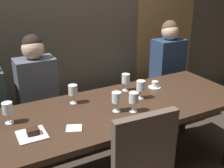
% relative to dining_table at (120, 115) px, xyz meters
% --- Properties ---
extents(arched_door, '(0.90, 0.05, 2.55)m').
position_rel_dining_table_xyz_m(arched_door, '(1.35, 1.15, 0.71)').
color(arched_door, olive).
rests_on(arched_door, ground).
extents(dining_table, '(2.20, 0.84, 0.74)m').
position_rel_dining_table_xyz_m(dining_table, '(0.00, 0.00, 0.00)').
color(dining_table, '#342217').
rests_on(dining_table, ground).
extents(banquette_bench, '(2.50, 0.44, 0.45)m').
position_rel_dining_table_xyz_m(banquette_bench, '(0.00, 0.70, -0.42)').
color(banquette_bench, '#40352A').
rests_on(banquette_bench, ground).
extents(diner_bearded, '(0.36, 0.24, 0.81)m').
position_rel_dining_table_xyz_m(diner_bearded, '(-0.53, 0.67, 0.18)').
color(diner_bearded, '#4C515B').
rests_on(diner_bearded, banquette_bench).
extents(diner_far_end, '(0.36, 0.24, 0.82)m').
position_rel_dining_table_xyz_m(diner_far_end, '(1.04, 0.68, 0.19)').
color(diner_far_end, navy).
rests_on(diner_far_end, banquette_bench).
extents(wine_glass_near_left, '(0.08, 0.08, 0.16)m').
position_rel_dining_table_xyz_m(wine_glass_near_left, '(0.20, 0.25, 0.20)').
color(wine_glass_near_left, silver).
rests_on(wine_glass_near_left, dining_table).
extents(wine_glass_end_right, '(0.08, 0.08, 0.16)m').
position_rel_dining_table_xyz_m(wine_glass_end_right, '(0.22, 0.04, 0.20)').
color(wine_glass_end_right, silver).
rests_on(wine_glass_end_right, dining_table).
extents(wine_glass_center_back, '(0.08, 0.08, 0.16)m').
position_rel_dining_table_xyz_m(wine_glass_center_back, '(-0.33, 0.23, 0.20)').
color(wine_glass_center_back, silver).
rests_on(wine_glass_center_back, dining_table).
extents(wine_glass_end_left, '(0.08, 0.08, 0.16)m').
position_rel_dining_table_xyz_m(wine_glass_end_left, '(-0.86, 0.13, 0.20)').
color(wine_glass_end_left, silver).
rests_on(wine_glass_end_left, dining_table).
extents(wine_glass_far_right, '(0.08, 0.08, 0.16)m').
position_rel_dining_table_xyz_m(wine_glass_far_right, '(-0.08, -0.08, 0.20)').
color(wine_glass_far_right, silver).
rests_on(wine_glass_far_right, dining_table).
extents(wine_glass_near_right, '(0.08, 0.08, 0.16)m').
position_rel_dining_table_xyz_m(wine_glass_near_right, '(0.03, -0.14, 0.20)').
color(wine_glass_near_right, silver).
rests_on(wine_glass_near_right, dining_table).
extents(espresso_cup, '(0.12, 0.12, 0.06)m').
position_rel_dining_table_xyz_m(espresso_cup, '(0.48, 0.18, 0.11)').
color(espresso_cup, white).
rests_on(espresso_cup, dining_table).
extents(dessert_plate, '(0.19, 0.19, 0.05)m').
position_rel_dining_table_xyz_m(dessert_plate, '(-0.76, -0.12, 0.10)').
color(dessert_plate, white).
rests_on(dessert_plate, dining_table).
extents(folded_napkin, '(0.14, 0.14, 0.01)m').
position_rel_dining_table_xyz_m(folded_napkin, '(-0.48, -0.17, 0.09)').
color(folded_napkin, silver).
rests_on(folded_napkin, dining_table).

